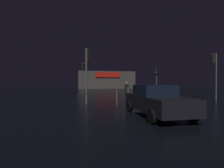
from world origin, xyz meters
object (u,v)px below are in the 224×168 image
traffic_signal_cross_left (87,64)px  traffic_signal_cross_right (156,74)px  car_near (156,100)px  pedestrian (127,90)px  traffic_signal_main (83,71)px  store_building (105,80)px  traffic_signal_opposite (215,65)px

traffic_signal_cross_left → traffic_signal_cross_right: (11.28, 11.34, -0.11)m
traffic_signal_cross_right → car_near: traffic_signal_cross_right is taller
pedestrian → traffic_signal_main: bearing=106.3°
store_building → traffic_signal_opposite: store_building is taller
traffic_signal_cross_right → pedestrian: size_ratio=2.33×
traffic_signal_opposite → traffic_signal_cross_right: 11.65m
traffic_signal_opposite → car_near: 9.79m
traffic_signal_cross_right → pedestrian: 13.86m
store_building → car_near: store_building is taller
traffic_signal_cross_right → car_near: (-8.19, -16.68, -2.17)m
traffic_signal_cross_left → car_near: (3.09, -5.34, -2.28)m
traffic_signal_opposite → pedestrian: traffic_signal_opposite is taller
traffic_signal_main → traffic_signal_opposite: traffic_signal_main is taller
store_building → traffic_signal_main: (-6.89, -22.72, 0.97)m
traffic_signal_cross_left → pedestrian: bearing=4.1°
traffic_signal_cross_left → store_building: bearing=78.6°
traffic_signal_main → traffic_signal_cross_right: traffic_signal_main is taller
traffic_signal_main → traffic_signal_opposite: bearing=-46.2°
traffic_signal_cross_right → pedestrian: bearing=-126.0°
traffic_signal_cross_left → pedestrian: traffic_signal_cross_left is taller
pedestrian → traffic_signal_cross_right: bearing=54.0°
traffic_signal_cross_left → car_near: size_ratio=0.93×
store_building → traffic_signal_opposite: 34.59m
traffic_signal_main → car_near: (3.10, -16.63, -2.48)m
traffic_signal_cross_left → pedestrian: size_ratio=2.50×
store_building → traffic_signal_main: store_building is taller
store_building → pedestrian: 34.00m
traffic_signal_main → traffic_signal_cross_left: size_ratio=1.05×
store_building → traffic_signal_opposite: bearing=-83.0°
traffic_signal_main → traffic_signal_cross_left: 11.29m
store_building → traffic_signal_cross_right: 23.10m
traffic_signal_opposite → traffic_signal_cross_left: (-11.12, 0.31, -0.18)m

